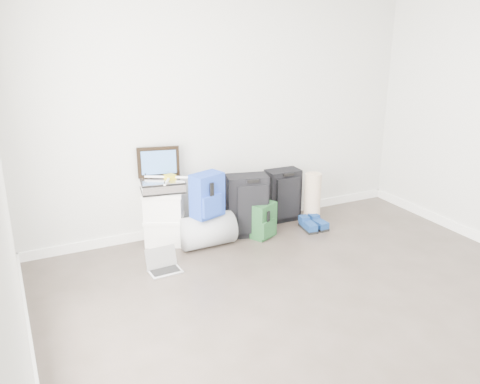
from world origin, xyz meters
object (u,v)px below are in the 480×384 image
carry_on (283,195)px  boxes_stack (164,217)px  duffel_bag (207,230)px  laptop (163,265)px  briefcase (162,185)px  large_suitcase (247,206)px

carry_on → boxes_stack: bearing=-177.5°
boxes_stack → duffel_bag: 0.48m
duffel_bag → laptop: (-0.59, -0.33, -0.12)m
boxes_stack → laptop: boxes_stack is taller
briefcase → duffel_bag: bearing=-25.3°
boxes_stack → large_suitcase: 0.91m
boxes_stack → large_suitcase: bearing=12.6°
laptop → large_suitcase: bearing=17.9°
duffel_bag → briefcase: bearing=143.6°
boxes_stack → briefcase: size_ratio=1.35×
duffel_bag → large_suitcase: size_ratio=0.82×
briefcase → duffel_bag: size_ratio=0.77×
boxes_stack → briefcase: briefcase is taller
boxes_stack → duffel_bag: size_ratio=1.04×
boxes_stack → large_suitcase: size_ratio=0.85×
boxes_stack → duffel_bag: boxes_stack is taller
briefcase → large_suitcase: bearing=-2.1°
boxes_stack → laptop: bearing=-84.5°
carry_on → laptop: size_ratio=1.99×
carry_on → briefcase: bearing=-177.5°
duffel_bag → carry_on: bearing=13.9°
carry_on → laptop: (-1.67, -0.62, -0.26)m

